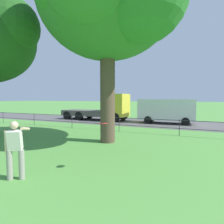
# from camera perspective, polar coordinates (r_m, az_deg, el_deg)

# --- Properties ---
(street_strip) EXTENTS (80.00, 6.64, 0.01)m
(street_strip) POSITION_cam_1_polar(r_m,az_deg,el_deg) (19.37, 2.88, -2.73)
(street_strip) COLOR #565454
(street_strip) RESTS_ON ground
(park_fence) EXTENTS (36.15, 0.04, 1.00)m
(park_fence) POSITION_cam_1_polar(r_m,az_deg,el_deg) (14.25, -5.38, -2.49)
(park_fence) COLOR #232328
(park_fence) RESTS_ON ground
(person_thrower) EXTENTS (0.47, 0.88, 1.66)m
(person_thrower) POSITION_cam_1_polar(r_m,az_deg,el_deg) (6.09, -26.99, -9.61)
(person_thrower) COLOR gray
(person_thrower) RESTS_ON ground
(frisbee) EXTENTS (0.38, 0.38, 0.06)m
(frisbee) POSITION_cam_1_polar(r_m,az_deg,el_deg) (5.95, -2.75, -3.46)
(frisbee) COLOR red
(flatbed_truck_right) EXTENTS (7.33, 2.50, 2.75)m
(flatbed_truck_right) POSITION_cam_1_polar(r_m,az_deg,el_deg) (20.14, -2.43, 0.99)
(flatbed_truck_right) COLOR yellow
(flatbed_truck_right) RESTS_ON ground
(panel_van_far_left) EXTENTS (5.04, 2.18, 2.24)m
(panel_van_far_left) POSITION_cam_1_polar(r_m,az_deg,el_deg) (18.26, 16.03, 0.69)
(panel_van_far_left) COLOR white
(panel_van_far_left) RESTS_ON ground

